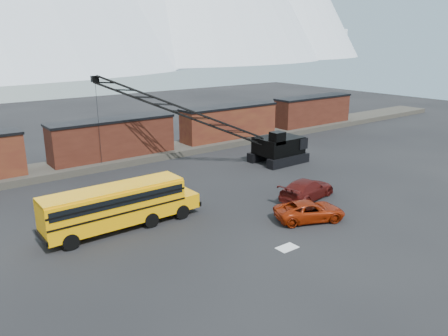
% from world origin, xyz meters
% --- Properties ---
extents(ground, '(160.00, 160.00, 0.00)m').
position_xyz_m(ground, '(0.00, 0.00, 0.00)').
color(ground, black).
rests_on(ground, ground).
extents(gravel_berm, '(120.00, 5.00, 0.70)m').
position_xyz_m(gravel_berm, '(0.00, 22.00, 0.35)').
color(gravel_berm, '#403C35').
rests_on(gravel_berm, ground).
extents(boxcar_mid, '(13.70, 3.10, 4.17)m').
position_xyz_m(boxcar_mid, '(0.00, 22.00, 2.76)').
color(boxcar_mid, '#4A1F14').
rests_on(boxcar_mid, gravel_berm).
extents(boxcar_east_near, '(13.70, 3.10, 4.17)m').
position_xyz_m(boxcar_east_near, '(16.00, 22.00, 2.76)').
color(boxcar_east_near, '#431613').
rests_on(boxcar_east_near, gravel_berm).
extents(boxcar_east_far, '(13.70, 3.10, 4.17)m').
position_xyz_m(boxcar_east_far, '(32.00, 22.00, 2.76)').
color(boxcar_east_far, '#4A1F14').
rests_on(boxcar_east_far, gravel_berm).
extents(snow_patch, '(1.40, 0.90, 0.02)m').
position_xyz_m(snow_patch, '(0.50, -4.00, 0.01)').
color(snow_patch, silver).
rests_on(snow_patch, ground).
extents(school_bus, '(11.65, 2.65, 3.19)m').
position_xyz_m(school_bus, '(-6.83, 5.39, 1.79)').
color(school_bus, '#F09E05').
rests_on(school_bus, ground).
extents(red_pickup, '(5.80, 4.33, 1.47)m').
position_xyz_m(red_pickup, '(5.08, -1.76, 0.73)').
color(red_pickup, maroon).
rests_on(red_pickup, ground).
extents(maroon_suv, '(6.22, 3.38, 1.71)m').
position_xyz_m(maroon_suv, '(8.32, 1.50, 0.86)').
color(maroon_suv, '#450E0C').
rests_on(maroon_suv, ground).
extents(crawler_crane, '(19.93, 11.47, 9.80)m').
position_xyz_m(crawler_crane, '(5.51, 15.78, 5.77)').
color(crawler_crane, black).
rests_on(crawler_crane, ground).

